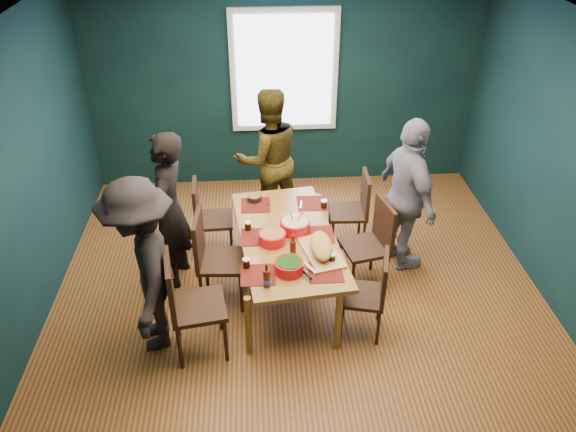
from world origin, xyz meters
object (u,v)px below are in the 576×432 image
chair_left_far (206,213)px  chair_right_mid (373,238)px  person_right (407,196)px  bowl_dumpling (295,226)px  person_near_left (144,268)px  dining_table (287,241)px  chair_left_near (186,299)px  cutting_board (321,247)px  bowl_salad (272,237)px  chair_right_near (372,289)px  chair_left_mid (211,253)px  person_back (268,158)px  bowl_herbs (289,266)px  chair_right_far (356,205)px  person_far_left (169,211)px

chair_left_far → chair_right_mid: (1.73, -0.64, 0.04)m
person_right → bowl_dumpling: size_ratio=5.73×
chair_left_far → person_right: person_right is taller
chair_right_mid → person_near_left: bearing=-174.5°
dining_table → chair_left_near: size_ratio=1.85×
dining_table → bowl_dumpling: 0.17m
chair_right_mid → chair_left_far: bearing=147.0°
person_near_left → cutting_board: person_near_left is taller
bowl_salad → bowl_dumpling: size_ratio=0.90×
chair_right_near → bowl_salad: size_ratio=3.28×
chair_left_mid → chair_right_mid: bearing=9.6°
person_back → person_near_left: (-1.14, -1.98, -0.00)m
bowl_herbs → chair_left_far: bearing=122.6°
person_right → dining_table: bearing=92.7°
chair_right_far → person_back: (-0.95, 0.59, 0.32)m
bowl_dumpling → bowl_herbs: bowl_dumpling is taller
person_far_left → dining_table: bearing=85.3°
chair_left_near → bowl_salad: (0.78, 0.68, 0.15)m
chair_right_mid → person_near_left: (-2.16, -0.71, 0.29)m
chair_right_far → bowl_dumpling: bowl_dumpling is taller
chair_left_near → bowl_dumpling: (1.01, 0.85, 0.15)m
dining_table → chair_left_mid: (-0.75, -0.08, -0.04)m
chair_left_mid → bowl_herbs: 0.88m
bowl_herbs → chair_left_near: bearing=-166.8°
chair_left_near → person_far_left: size_ratio=0.61×
chair_left_near → bowl_herbs: 0.94m
chair_right_far → chair_right_near: size_ratio=1.04×
chair_left_far → person_back: bearing=39.5°
bowl_dumpling → cutting_board: bearing=-61.3°
bowl_dumpling → chair_left_mid: bearing=-169.0°
bowl_salad → person_far_left: bearing=159.1°
bowl_herbs → person_back: bearing=93.3°
chair_left_far → chair_right_far: 1.67m
bowl_salad → bowl_herbs: size_ratio=1.01×
chair_left_mid → person_back: person_back is taller
dining_table → chair_left_near: (-0.93, -0.77, -0.02)m
person_far_left → bowl_herbs: bearing=62.8°
bowl_salad → cutting_board: (0.44, -0.21, 0.01)m
bowl_salad → bowl_herbs: bearing=-74.4°
chair_left_far → bowl_salad: 1.11m
chair_right_mid → person_right: person_right is taller
chair_right_far → person_near_left: person_near_left is taller
person_near_left → cutting_board: 1.60m
person_right → bowl_herbs: bearing=111.7°
chair_left_mid → cutting_board: chair_left_mid is taller
chair_right_mid → bowl_herbs: bearing=-156.9°
cutting_board → chair_right_near: bearing=-51.1°
chair_right_mid → person_far_left: size_ratio=0.57×
cutting_board → person_back: bearing=90.1°
bowl_salad → bowl_herbs: bowl_herbs is taller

